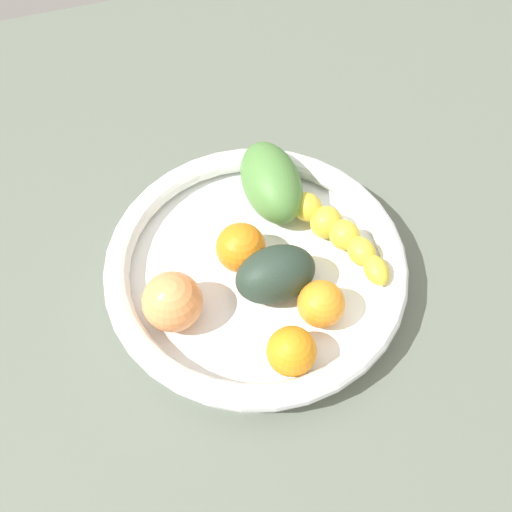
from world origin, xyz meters
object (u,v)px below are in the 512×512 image
orange_mid_right (293,351)px  mango_green (271,182)px  fruit_bowl (256,268)px  orange_front (241,248)px  orange_mid_left (321,304)px  avocado_dark (276,274)px  peach_blush (172,302)px  banana_draped_left (323,222)px

orange_mid_right → mango_green: mango_green is taller
fruit_bowl → mango_green: size_ratio=2.92×
fruit_bowl → orange_front: bearing=36.9°
fruit_bowl → orange_mid_right: orange_mid_right is taller
orange_mid_left → orange_mid_right: same height
orange_mid_left → avocado_dark: 5.92cm
fruit_bowl → orange_front: 3.19cm
orange_front → fruit_bowl: bearing=-143.1°
orange_front → orange_mid_right: size_ratio=1.10×
orange_mid_left → avocado_dark: size_ratio=0.57×
fruit_bowl → orange_mid_right: 12.03cm
fruit_bowl → peach_blush: (-2.95, 10.22, 2.78)cm
banana_draped_left → peach_blush: peach_blush is taller
orange_mid_right → fruit_bowl: bearing=0.8°
orange_mid_left → orange_front: bearing=33.2°
avocado_dark → fruit_bowl: bearing=23.6°
mango_green → fruit_bowl: bearing=152.2°
fruit_bowl → orange_front: (1.69, 1.27, 2.38)cm
orange_mid_left → mango_green: (16.92, -0.02, 0.88)cm
orange_front → orange_mid_right: (-13.54, -1.43, -0.26)cm
banana_draped_left → orange_mid_right: size_ratio=3.76×
orange_front → orange_mid_left: size_ratio=1.11×
banana_draped_left → peach_blush: size_ratio=3.00×
avocado_dark → orange_mid_right: bearing=172.7°
orange_mid_right → peach_blush: peach_blush is taller
avocado_dark → orange_front: bearing=28.9°
orange_mid_right → avocado_dark: avocado_dark is taller
mango_green → peach_blush: size_ratio=1.81×
banana_draped_left → orange_mid_right: orange_mid_right is taller
fruit_bowl → banana_draped_left: bearing=-75.3°
banana_draped_left → mango_green: 8.08cm
orange_front → mango_green: mango_green is taller
orange_front → avocado_dark: bearing=-151.1°
fruit_bowl → orange_mid_left: 9.31cm
banana_draped_left → orange_front: size_ratio=3.41×
avocado_dark → mango_green: (12.22, -3.58, 0.36)cm
orange_front → avocado_dark: 5.32cm
avocado_dark → mango_green: 12.74cm
orange_mid_right → avocado_dark: bearing=-7.3°
peach_blush → avocado_dark: bearing=-90.1°
fruit_bowl → orange_mid_right: bearing=-179.2°
orange_mid_left → avocado_dark: (4.70, 3.56, 0.51)cm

